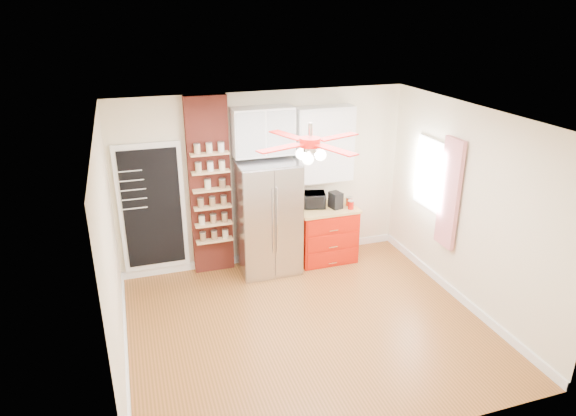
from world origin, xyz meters
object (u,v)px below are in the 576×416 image
object	(u,v)px
red_cabinet	(326,233)
pantry_jar_oats	(208,184)
ceiling_fan	(310,143)
fridge	(268,217)
coffee_maker	(336,200)
canister_left	(351,205)
toaster_oven	(311,200)

from	to	relation	value
red_cabinet	pantry_jar_oats	xyz separation A→B (m)	(-1.82, 0.12, 0.99)
ceiling_fan	pantry_jar_oats	size ratio (longest dim) A/B	10.27
fridge	pantry_jar_oats	bearing A→B (deg)	168.40
coffee_maker	canister_left	size ratio (longest dim) A/B	1.98
fridge	red_cabinet	distance (m)	1.06
red_cabinet	coffee_maker	bearing A→B (deg)	-25.21
red_cabinet	ceiling_fan	bearing A→B (deg)	-118.71
toaster_oven	pantry_jar_oats	size ratio (longest dim) A/B	3.09
fridge	ceiling_fan	distance (m)	2.25
red_cabinet	toaster_oven	xyz separation A→B (m)	(-0.22, 0.10, 0.56)
toaster_oven	canister_left	xyz separation A→B (m)	(0.55, -0.28, -0.05)
fridge	coffee_maker	bearing A→B (deg)	-0.49
toaster_oven	canister_left	bearing A→B (deg)	-11.89
canister_left	fridge	bearing A→B (deg)	174.37
coffee_maker	canister_left	distance (m)	0.25
fridge	ceiling_fan	size ratio (longest dim) A/B	1.25
ceiling_fan	canister_left	distance (m)	2.44
red_cabinet	canister_left	size ratio (longest dim) A/B	7.28
toaster_oven	fridge	bearing A→B (deg)	-154.26
red_cabinet	pantry_jar_oats	size ratio (longest dim) A/B	6.90
canister_left	pantry_jar_oats	bearing A→B (deg)	171.99
red_cabinet	canister_left	bearing A→B (deg)	-28.23
canister_left	pantry_jar_oats	distance (m)	2.22
red_cabinet	toaster_oven	bearing A→B (deg)	155.96
red_cabinet	toaster_oven	size ratio (longest dim) A/B	2.23
coffee_maker	canister_left	bearing A→B (deg)	-42.07
coffee_maker	pantry_jar_oats	size ratio (longest dim) A/B	1.88
coffee_maker	ceiling_fan	bearing A→B (deg)	-134.91
fridge	toaster_oven	xyz separation A→B (m)	(0.75, 0.15, 0.14)
ceiling_fan	fridge	bearing A→B (deg)	91.76
ceiling_fan	toaster_oven	xyz separation A→B (m)	(0.70, 1.78, -1.41)
toaster_oven	coffee_maker	world-z (taller)	coffee_maker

